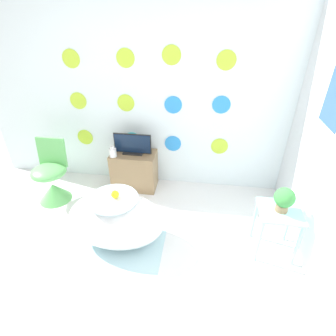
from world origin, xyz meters
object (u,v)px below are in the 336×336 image
tv (133,145)px  vase (113,152)px  bathtub (116,220)px  chair (52,181)px  potted_plant_left (284,199)px

tv → vase: (-0.23, -0.11, -0.06)m
bathtub → tv: (-0.07, 1.00, 0.34)m
bathtub → chair: chair is taller
vase → potted_plant_left: potted_plant_left is taller
bathtub → tv: 1.06m
bathtub → chair: (-1.03, 0.59, -0.03)m
bathtub → potted_plant_left: bearing=3.7°
vase → tv: bearing=26.4°
bathtub → chair: bearing=150.2°
chair → tv: chair is taller
bathtub → vase: bearing=108.5°
bathtub → vase: size_ratio=6.95×
chair → tv: size_ratio=1.64×
bathtub → potted_plant_left: (1.58, 0.10, 0.37)m
bathtub → tv: size_ratio=2.03×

